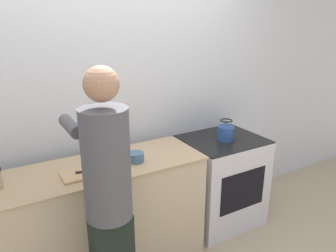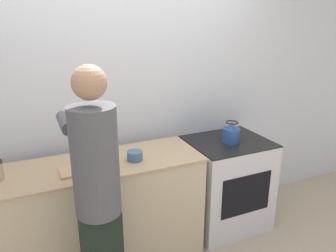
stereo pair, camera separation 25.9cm
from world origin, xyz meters
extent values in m
cube|color=silver|center=(0.00, 0.69, 1.30)|extent=(8.00, 0.05, 2.60)
cube|color=#C6B28E|center=(-0.40, 0.28, 0.44)|extent=(1.64, 0.56, 0.89)
cube|color=tan|center=(-0.40, 0.28, 0.90)|extent=(1.67, 0.58, 0.02)
cube|color=silver|center=(0.85, 0.31, 0.44)|extent=(0.73, 0.63, 0.87)
cube|color=black|center=(0.85, 0.31, 0.88)|extent=(0.73, 0.63, 0.01)
cube|color=black|center=(0.85, 0.00, 0.48)|extent=(0.51, 0.01, 0.38)
cylinder|color=#4C4C51|center=(-0.50, -0.25, 1.16)|extent=(0.28, 0.28, 0.68)
sphere|color=#A87A5B|center=(-0.50, -0.25, 1.64)|extent=(0.20, 0.20, 0.20)
cylinder|color=#4C4C51|center=(-0.62, 0.02, 1.34)|extent=(0.08, 0.30, 0.08)
cylinder|color=#4C4C51|center=(-0.38, 0.02, 1.34)|extent=(0.08, 0.30, 0.08)
cube|color=tan|center=(-0.48, 0.19, 0.92)|extent=(0.40, 0.19, 0.02)
cube|color=silver|center=(-0.43, 0.19, 0.93)|extent=(0.14, 0.06, 0.01)
cube|color=black|center=(-0.54, 0.20, 0.93)|extent=(0.09, 0.04, 0.01)
cylinder|color=#284C8C|center=(0.85, 0.28, 0.95)|extent=(0.16, 0.16, 0.13)
cone|color=#284C8C|center=(0.85, 0.28, 1.03)|extent=(0.13, 0.13, 0.03)
sphere|color=black|center=(0.85, 0.28, 1.06)|extent=(0.02, 0.02, 0.02)
torus|color=black|center=(0.85, 0.28, 1.07)|extent=(0.11, 0.11, 0.01)
cylinder|color=#426684|center=(-0.11, 0.21, 0.94)|extent=(0.12, 0.12, 0.08)
camera|label=1|loc=(-1.07, -1.93, 1.98)|focal=35.00mm
camera|label=2|loc=(-0.84, -2.05, 1.98)|focal=35.00mm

